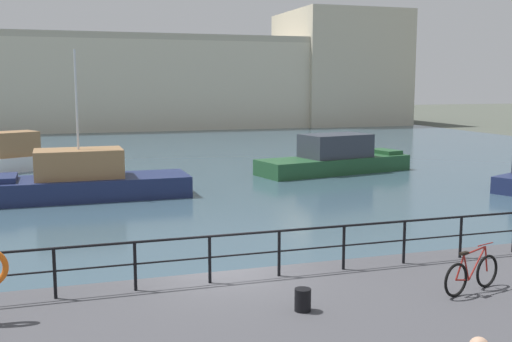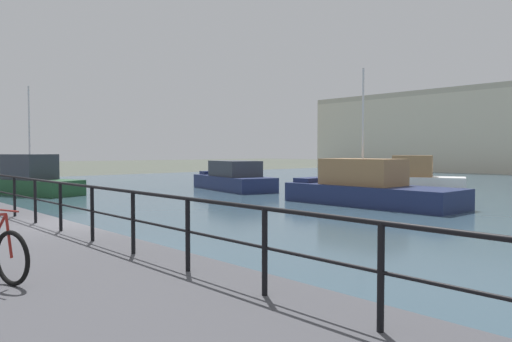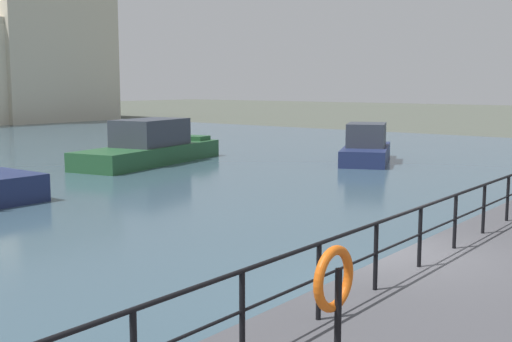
{
  "view_description": "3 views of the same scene",
  "coord_description": "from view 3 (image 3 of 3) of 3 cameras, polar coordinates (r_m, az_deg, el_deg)",
  "views": [
    {
      "loc": [
        -3.64,
        -13.53,
        5.29
      ],
      "look_at": [
        2.12,
        4.3,
        2.62
      ],
      "focal_mm": 43.31,
      "sensor_mm": 36.0,
      "label": 1
    },
    {
      "loc": [
        11.76,
        -4.76,
        2.66
      ],
      "look_at": [
        0.78,
        5.24,
        2.07
      ],
      "focal_mm": 34.43,
      "sensor_mm": 36.0,
      "label": 2
    },
    {
      "loc": [
        -10.93,
        -5.26,
        4.08
      ],
      "look_at": [
        1.89,
        4.79,
        1.89
      ],
      "focal_mm": 45.41,
      "sensor_mm": 36.0,
      "label": 3
    }
  ],
  "objects": [
    {
      "name": "quay_railing",
      "position": [
        13.77,
        18.38,
        -2.84
      ],
      "size": [
        24.35,
        0.07,
        1.08
      ],
      "color": "black",
      "rests_on": "quay_promenade"
    },
    {
      "name": "life_ring_stand",
      "position": [
        7.28,
        6.91,
        -9.78
      ],
      "size": [
        0.75,
        0.16,
        1.4
      ],
      "color": "black",
      "rests_on": "quay_promenade"
    },
    {
      "name": "moored_green_narrowboat",
      "position": [
        34.66,
        9.69,
        2.07
      ],
      "size": [
        6.62,
        4.62,
        2.05
      ],
      "rotation": [
        0.0,
        0.0,
        0.42
      ],
      "color": "navy",
      "rests_on": "water_basin"
    },
    {
      "name": "ground_plane",
      "position": [
        12.8,
        11.97,
        -11.1
      ],
      "size": [
        240.0,
        240.0,
        0.0
      ],
      "primitive_type": "plane",
      "color": "#4C5147"
    },
    {
      "name": "moored_small_launch",
      "position": [
        34.09,
        -9.26,
        2.14
      ],
      "size": [
        9.84,
        4.63,
        2.28
      ],
      "rotation": [
        0.0,
        0.0,
        0.2
      ],
      "color": "#23512D",
      "rests_on": "water_basin"
    }
  ]
}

